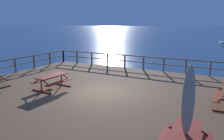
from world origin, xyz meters
name	(u,v)px	position (x,y,z in m)	size (l,w,h in m)	color
ground_plane	(104,103)	(0.00, 0.00, 0.00)	(600.00, 600.00, 0.00)	navy
wooden_deck	(104,97)	(0.00, 0.00, 0.32)	(16.39, 12.91, 0.63)	brown
railing_waterside_far	(144,60)	(0.00, 6.30, 1.37)	(16.19, 0.10, 1.09)	brown
railing_side_left	(4,65)	(-8.04, 0.00, 1.38)	(0.10, 12.71, 1.09)	brown
picnic_table_front_right	(185,140)	(4.86, -4.13, 1.19)	(1.51, 1.94, 0.78)	maroon
picnic_table_front_left	(52,79)	(-2.86, -0.85, 1.19)	(1.48, 1.94, 0.78)	maroon
patio_umbrella_short_front	(188,101)	(4.87, -4.16, 2.29)	(0.32, 0.32, 2.61)	#4C3828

